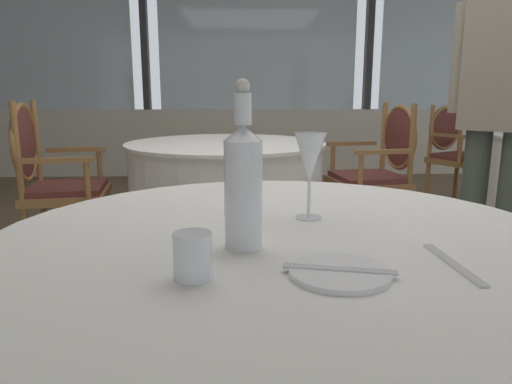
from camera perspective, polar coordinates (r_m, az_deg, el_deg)
ground_plane at (r=2.49m, az=4.53°, el=-12.93°), size 13.18×13.18×0.00m
window_wall_far at (r=6.06m, az=0.25°, el=12.91°), size 9.03×0.14×2.86m
side_plate at (r=0.81m, az=10.20°, el=-9.67°), size 0.17×0.17×0.01m
butter_knife at (r=0.81m, az=10.21°, el=-9.33°), size 0.19×0.06×0.00m
dinner_fork at (r=0.92m, az=23.03°, el=-8.11°), size 0.02×0.21×0.00m
water_bottle at (r=0.91m, az=-1.57°, el=1.14°), size 0.08×0.08×0.33m
wine_glass at (r=1.13m, az=6.64°, el=4.04°), size 0.08×0.08×0.21m
water_tumbler at (r=0.78m, az=-7.76°, el=-7.78°), size 0.07×0.07×0.08m
background_table_0 at (r=3.01m, az=-3.64°, el=-0.97°), size 1.26×1.26×0.75m
dining_chair_0_0 at (r=3.03m, az=-24.05°, el=2.22°), size 0.53×0.58×1.01m
dining_chair_0_1 at (r=3.27m, az=15.06°, el=3.33°), size 0.53×0.58×0.99m
dining_chair_1_1 at (r=4.64m, az=23.29°, el=5.00°), size 0.64×0.62×0.95m
diner_person_1 at (r=2.66m, az=27.99°, el=9.97°), size 0.39×0.41×1.77m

